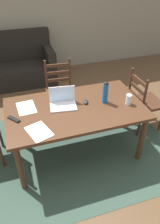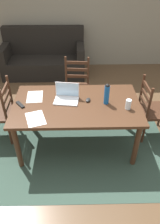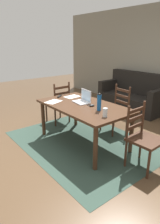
% 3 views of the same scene
% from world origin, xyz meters
% --- Properties ---
extents(ground_plane, '(14.00, 14.00, 0.00)m').
position_xyz_m(ground_plane, '(0.00, 0.00, 0.00)').
color(ground_plane, brown).
extents(area_rug, '(2.66, 2.00, 0.01)m').
position_xyz_m(area_rug, '(0.00, 0.00, 0.00)').
color(area_rug, '#2D4238').
rests_on(area_rug, ground).
extents(wall_back, '(8.00, 0.12, 2.70)m').
position_xyz_m(wall_back, '(0.00, 2.83, 1.35)').
color(wall_back, gray).
rests_on(wall_back, ground).
extents(dining_table, '(1.68, 0.97, 0.73)m').
position_xyz_m(dining_table, '(0.00, 0.00, 0.65)').
color(dining_table, '#422819').
rests_on(dining_table, ground).
extents(chair_far_head, '(0.48, 0.48, 0.95)m').
position_xyz_m(chair_far_head, '(0.00, 0.85, 0.46)').
color(chair_far_head, '#3D2316').
rests_on(chair_far_head, ground).
extents(chair_right_far, '(0.45, 0.45, 0.95)m').
position_xyz_m(chair_right_far, '(1.13, 0.19, 0.46)').
color(chair_right_far, '#3D2316').
rests_on(chair_right_far, ground).
extents(couch, '(1.80, 0.80, 1.00)m').
position_xyz_m(couch, '(-0.71, 2.36, 0.36)').
color(couch, black).
rests_on(couch, ground).
extents(laptop, '(0.35, 0.26, 0.23)m').
position_xyz_m(laptop, '(-0.13, 0.10, 0.79)').
color(laptop, silver).
rests_on(laptop, dining_table).
extents(water_bottle, '(0.07, 0.07, 0.29)m').
position_xyz_m(water_bottle, '(0.39, 0.00, 0.88)').
color(water_bottle, '#145199').
rests_on(water_bottle, dining_table).
extents(drinking_glass, '(0.07, 0.07, 0.13)m').
position_xyz_m(drinking_glass, '(0.65, -0.13, 0.80)').
color(drinking_glass, silver).
rests_on(drinking_glass, dining_table).
extents(computer_mouse, '(0.09, 0.11, 0.03)m').
position_xyz_m(computer_mouse, '(0.15, 0.06, 0.75)').
color(computer_mouse, black).
rests_on(computer_mouse, dining_table).
extents(tv_remote, '(0.14, 0.16, 0.02)m').
position_xyz_m(tv_remote, '(-0.73, -0.02, 0.74)').
color(tv_remote, black).
rests_on(tv_remote, dining_table).
extents(paper_stack_left, '(0.29, 0.35, 0.00)m').
position_xyz_m(paper_stack_left, '(-0.50, -0.31, 0.73)').
color(paper_stack_left, white).
rests_on(paper_stack_left, dining_table).
extents(paper_stack_right, '(0.23, 0.31, 0.00)m').
position_xyz_m(paper_stack_right, '(-0.57, 0.17, 0.73)').
color(paper_stack_right, white).
rests_on(paper_stack_right, dining_table).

